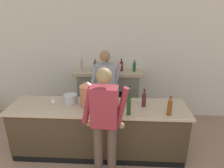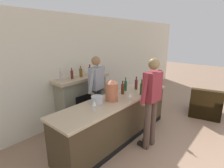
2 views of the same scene
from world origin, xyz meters
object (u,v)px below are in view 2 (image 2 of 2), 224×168
object	(u,v)px
copper_dispenser	(112,90)
wine_bottle_chardonnay_pale	(136,84)
fireplace_stone	(82,98)
ice_bucket_steel	(97,100)
person_bartender	(97,89)
person_customer	(151,100)
wine_bottle_merlot_tall	(126,85)
wine_glass_front_left	(94,103)
armchair_black	(205,106)
wine_glass_mid_counter	(130,95)
wine_bottle_burgundy_dark	(123,88)
wine_bottle_port_short	(154,83)
wine_bottle_riesling_slim	(141,88)

from	to	relation	value
copper_dispenser	wine_bottle_chardonnay_pale	xyz separation A→B (m)	(0.96, 0.03, -0.08)
fireplace_stone	ice_bucket_steel	bearing A→B (deg)	-116.75
person_bartender	ice_bucket_steel	size ratio (longest dim) A/B	7.37
person_customer	fireplace_stone	bearing A→B (deg)	92.64
wine_bottle_chardonnay_pale	copper_dispenser	bearing A→B (deg)	-178.08
ice_bucket_steel	wine_bottle_merlot_tall	size ratio (longest dim) A/B	0.75
ice_bucket_steel	wine_glass_front_left	bearing A→B (deg)	-144.81
armchair_black	person_bartender	size ratio (longest dim) A/B	0.57
person_customer	wine_glass_mid_counter	distance (m)	0.43
wine_bottle_burgundy_dark	wine_bottle_merlot_tall	xyz separation A→B (m)	(0.25, 0.10, 0.00)
fireplace_stone	wine_glass_mid_counter	xyz separation A→B (m)	(-0.03, -1.56, 0.44)
fireplace_stone	wine_glass_mid_counter	size ratio (longest dim) A/B	10.10
wine_bottle_port_short	fireplace_stone	bearing A→B (deg)	125.35
wine_bottle_chardonnay_pale	person_customer	bearing A→B (deg)	-129.34
armchair_black	ice_bucket_steel	distance (m)	3.38
fireplace_stone	wine_glass_front_left	world-z (taller)	fireplace_stone
wine_bottle_chardonnay_pale	wine_bottle_port_short	bearing A→B (deg)	-36.78
person_bartender	wine_glass_mid_counter	xyz separation A→B (m)	(-0.01, -0.98, 0.07)
fireplace_stone	person_customer	world-z (taller)	person_customer
fireplace_stone	wine_glass_mid_counter	bearing A→B (deg)	-91.21
fireplace_stone	wine_glass_front_left	size ratio (longest dim) A/B	8.42
person_customer	copper_dispenser	world-z (taller)	person_customer
person_bartender	wine_glass_front_left	size ratio (longest dim) A/B	9.65
wine_bottle_riesling_slim	wine_bottle_burgundy_dark	size ratio (longest dim) A/B	1.13
copper_dispenser	wine_glass_front_left	distance (m)	0.59
wine_bottle_riesling_slim	wine_bottle_port_short	xyz separation A→B (m)	(0.64, 0.03, -0.01)
wine_bottle_riesling_slim	ice_bucket_steel	bearing A→B (deg)	160.10
armchair_black	wine_bottle_riesling_slim	distance (m)	2.37
wine_glass_front_left	wine_bottle_port_short	bearing A→B (deg)	-4.83
copper_dispenser	wine_glass_mid_counter	distance (m)	0.39
wine_bottle_riesling_slim	wine_glass_mid_counter	size ratio (longest dim) A/B	2.29
person_bartender	wine_bottle_burgundy_dark	xyz separation A→B (m)	(0.22, -0.61, 0.10)
copper_dispenser	ice_bucket_steel	xyz separation A→B (m)	(-0.32, 0.09, -0.14)
ice_bucket_steel	wine_bottle_port_short	world-z (taller)	wine_bottle_port_short
ice_bucket_steel	wine_bottle_burgundy_dark	distance (m)	0.79
fireplace_stone	ice_bucket_steel	xyz separation A→B (m)	(-0.59, -1.17, 0.41)
wine_bottle_riesling_slim	wine_bottle_chardonnay_pale	bearing A→B (deg)	49.06
fireplace_stone	copper_dispenser	xyz separation A→B (m)	(-0.27, -1.26, 0.55)
person_bartender	wine_bottle_port_short	distance (m)	1.44
armchair_black	wine_bottle_port_short	bearing A→B (deg)	144.77
person_customer	wine_glass_front_left	bearing A→B (deg)	146.33
ice_bucket_steel	wine_bottle_riesling_slim	distance (m)	1.09
person_customer	wine_bottle_chardonnay_pale	xyz separation A→B (m)	(0.61, 0.74, 0.06)
fireplace_stone	wine_bottle_riesling_slim	distance (m)	1.67
wine_bottle_port_short	wine_glass_front_left	world-z (taller)	wine_bottle_port_short
armchair_black	wine_glass_mid_counter	world-z (taller)	wine_glass_mid_counter
person_customer	wine_bottle_burgundy_dark	bearing A→B (deg)	82.22
person_bartender	wine_bottle_merlot_tall	bearing A→B (deg)	-47.27
copper_dispenser	wine_bottle_riesling_slim	world-z (taller)	copper_dispenser
armchair_black	wine_bottle_riesling_slim	bearing A→B (deg)	154.96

